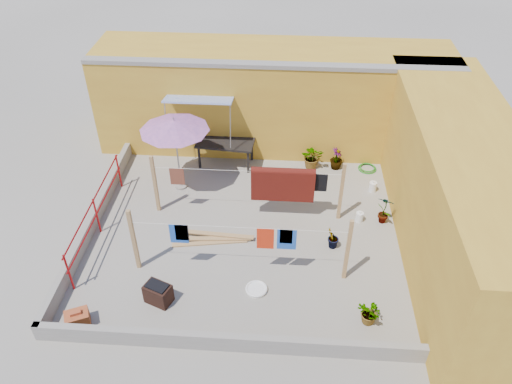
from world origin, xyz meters
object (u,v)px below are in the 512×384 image
at_px(outdoor_table, 225,144).
at_px(plant_back_a, 312,157).
at_px(green_hose, 367,168).
at_px(brazier, 158,293).
at_px(water_jug_a, 359,217).
at_px(white_basin, 256,289).
at_px(water_jug_b, 373,187).
at_px(patio_umbrella, 174,126).
at_px(brick_stack, 78,319).

relative_size(outdoor_table, plant_back_a, 2.41).
bearing_deg(green_hose, brazier, -133.43).
xyz_separation_m(outdoor_table, water_jug_a, (3.94, -2.50, -0.60)).
xyz_separation_m(brazier, white_basin, (2.20, 0.46, -0.21)).
distance_m(outdoor_table, white_basin, 5.37).
bearing_deg(water_jug_b, white_basin, -127.83).
xyz_separation_m(water_jug_a, green_hose, (0.49, 2.50, -0.10)).
xyz_separation_m(patio_umbrella, outdoor_table, (1.20, 1.30, -1.35)).
relative_size(outdoor_table, brick_stack, 3.00).
relative_size(water_jug_a, green_hose, 0.57).
distance_m(outdoor_table, green_hose, 4.49).
height_order(brick_stack, water_jug_a, brick_stack).
relative_size(patio_umbrella, green_hose, 4.12).
relative_size(outdoor_table, white_basin, 3.51).
xyz_separation_m(patio_umbrella, plant_back_a, (3.90, 1.30, -1.72)).
bearing_deg(patio_umbrella, green_hose, 13.00).
bearing_deg(brazier, green_hose, 46.57).
height_order(brick_stack, plant_back_a, plant_back_a).
distance_m(water_jug_a, water_jug_b, 1.48).
height_order(brick_stack, green_hose, brick_stack).
height_order(patio_umbrella, green_hose, patio_umbrella).
bearing_deg(water_jug_a, plant_back_a, 116.47).
height_order(water_jug_a, plant_back_a, plant_back_a).
bearing_deg(patio_umbrella, water_jug_a, -13.11).
height_order(outdoor_table, green_hose, outdoor_table).
distance_m(brick_stack, brazier, 1.78).
bearing_deg(white_basin, green_hose, 58.84).
bearing_deg(white_basin, brick_stack, -161.99).
xyz_separation_m(patio_umbrella, brazier, (0.31, -4.32, -1.84)).
bearing_deg(water_jug_a, brick_stack, -148.76).
relative_size(brick_stack, brazier, 0.88).
distance_m(white_basin, water_jug_a, 3.75).
distance_m(white_basin, water_jug_b, 5.13).
xyz_separation_m(outdoor_table, green_hose, (4.43, -0.00, -0.70)).
relative_size(patio_umbrella, water_jug_a, 7.26).
height_order(water_jug_b, plant_back_a, plant_back_a).
relative_size(white_basin, water_jug_a, 1.60).
bearing_deg(outdoor_table, brazier, -99.00).
bearing_deg(white_basin, water_jug_a, 45.38).
bearing_deg(plant_back_a, patio_umbrella, -161.55).
bearing_deg(white_basin, water_jug_b, 52.17).
bearing_deg(water_jug_a, brazier, -147.10).
bearing_deg(brick_stack, patio_umbrella, 75.81).
height_order(brazier, white_basin, brazier).
height_order(patio_umbrella, white_basin, patio_umbrella).
bearing_deg(outdoor_table, plant_back_a, 0.00).
xyz_separation_m(white_basin, plant_back_a, (1.39, 5.16, 0.33)).
relative_size(water_jug_b, green_hose, 0.61).
distance_m(water_jug_a, green_hose, 2.55).
height_order(outdoor_table, brazier, outdoor_table).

